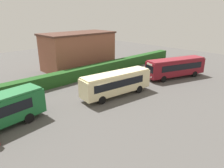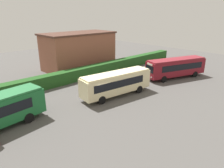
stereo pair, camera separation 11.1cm
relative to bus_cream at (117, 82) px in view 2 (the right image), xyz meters
The scene contains 7 objects.
ground_plane 3.02m from the bus_cream, behind, with size 82.44×82.44×0.00m, color #514F4C.
bus_cream is the anchor object (origin of this frame).
bus_maroon 12.32m from the bus_cream, ahead, with size 10.40×5.58×3.15m.
person_right 3.28m from the bus_cream, 114.54° to the left, with size 0.46×0.45×1.90m.
hedge_row 9.12m from the bus_cream, 105.57° to the left, with size 53.22×1.55×1.82m, color #214D1C.
depot_building 15.55m from the bus_cream, 72.40° to the left, with size 13.42×6.59×6.65m.
traffic_cone 10.82m from the bus_cream, 36.56° to the left, with size 0.36×0.36×0.60m, color orange.
Camera 2 is at (-14.70, -17.50, 10.07)m, focal length 32.73 mm.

